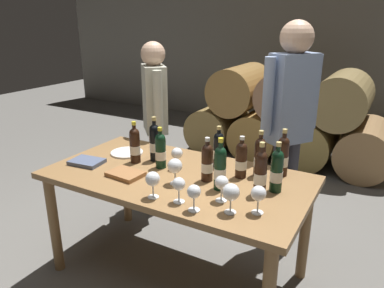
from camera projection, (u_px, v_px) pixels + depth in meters
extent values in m
plane|color=#66635E|center=(178.00, 272.00, 2.63)|extent=(14.00, 14.00, 0.00)
cube|color=slate|center=(321.00, 40.00, 5.62)|extent=(10.00, 0.24, 2.80)
cylinder|color=olive|center=(218.00, 126.00, 5.11)|extent=(0.60, 0.90, 0.60)
cylinder|color=olive|center=(261.00, 132.00, 4.81)|extent=(0.60, 0.90, 0.60)
cylinder|color=olive|center=(310.00, 140.00, 4.52)|extent=(0.60, 0.90, 0.60)
cylinder|color=olive|center=(366.00, 148.00, 4.22)|extent=(0.60, 0.90, 0.60)
cylinder|color=olive|center=(241.00, 89.00, 4.78)|extent=(0.60, 0.90, 0.60)
cylinder|color=#916749|center=(289.00, 93.00, 4.49)|extent=(0.60, 0.90, 0.60)
cylinder|color=olive|center=(343.00, 99.00, 4.19)|extent=(0.60, 0.90, 0.60)
cube|color=olive|center=(177.00, 177.00, 2.39)|extent=(1.70, 0.90, 0.04)
cylinder|color=olive|center=(54.00, 225.00, 2.55)|extent=(0.07, 0.07, 0.72)
cylinder|color=olive|center=(126.00, 183.00, 3.19)|extent=(0.07, 0.07, 0.72)
cylinder|color=olive|center=(305.00, 231.00, 2.47)|extent=(0.07, 0.07, 0.72)
cylinder|color=black|center=(220.00, 172.00, 2.14)|extent=(0.07, 0.07, 0.22)
sphere|color=black|center=(220.00, 153.00, 2.11)|extent=(0.07, 0.07, 0.07)
cylinder|color=black|center=(221.00, 148.00, 2.10)|extent=(0.03, 0.03, 0.07)
cylinder|color=gold|center=(221.00, 140.00, 2.08)|extent=(0.03, 0.03, 0.03)
cylinder|color=silver|center=(220.00, 173.00, 2.15)|extent=(0.07, 0.07, 0.07)
cylinder|color=black|center=(260.00, 176.00, 2.08)|extent=(0.07, 0.07, 0.22)
sphere|color=black|center=(261.00, 157.00, 2.04)|extent=(0.07, 0.07, 0.07)
cylinder|color=black|center=(262.00, 153.00, 2.03)|extent=(0.03, 0.03, 0.07)
cylinder|color=tan|center=(262.00, 144.00, 2.02)|extent=(0.03, 0.03, 0.03)
cylinder|color=silver|center=(260.00, 178.00, 2.09)|extent=(0.07, 0.07, 0.07)
cylinder|color=black|center=(260.00, 160.00, 2.33)|extent=(0.07, 0.07, 0.21)
sphere|color=black|center=(261.00, 144.00, 2.30)|extent=(0.07, 0.07, 0.07)
cylinder|color=black|center=(261.00, 139.00, 2.29)|extent=(0.03, 0.03, 0.07)
cylinder|color=tan|center=(261.00, 133.00, 2.27)|extent=(0.03, 0.03, 0.02)
cylinder|color=silver|center=(259.00, 162.00, 2.34)|extent=(0.07, 0.07, 0.06)
cylinder|color=black|center=(283.00, 159.00, 2.34)|extent=(0.07, 0.07, 0.22)
sphere|color=black|center=(284.00, 142.00, 2.30)|extent=(0.07, 0.07, 0.07)
cylinder|color=black|center=(284.00, 138.00, 2.29)|extent=(0.03, 0.03, 0.07)
cylinder|color=tan|center=(285.00, 131.00, 2.27)|extent=(0.03, 0.03, 0.02)
cylinder|color=silver|center=(282.00, 161.00, 2.34)|extent=(0.07, 0.07, 0.07)
cylinder|color=black|center=(218.00, 153.00, 2.48)|extent=(0.07, 0.07, 0.20)
sphere|color=black|center=(219.00, 138.00, 2.44)|extent=(0.07, 0.07, 0.07)
cylinder|color=black|center=(219.00, 134.00, 2.43)|extent=(0.03, 0.03, 0.06)
cylinder|color=tan|center=(219.00, 128.00, 2.42)|extent=(0.03, 0.03, 0.02)
cylinder|color=silver|center=(218.00, 154.00, 2.48)|extent=(0.07, 0.07, 0.06)
cylinder|color=black|center=(155.00, 145.00, 2.58)|extent=(0.07, 0.07, 0.22)
sphere|color=black|center=(154.00, 129.00, 2.54)|extent=(0.07, 0.07, 0.07)
cylinder|color=black|center=(154.00, 125.00, 2.53)|extent=(0.03, 0.03, 0.07)
cylinder|color=tan|center=(154.00, 119.00, 2.52)|extent=(0.03, 0.03, 0.03)
cylinder|color=silver|center=(155.00, 147.00, 2.59)|extent=(0.07, 0.07, 0.07)
cylinder|color=black|center=(276.00, 174.00, 2.12)|extent=(0.07, 0.07, 0.21)
sphere|color=black|center=(278.00, 156.00, 2.08)|extent=(0.07, 0.07, 0.07)
cylinder|color=black|center=(278.00, 152.00, 2.07)|extent=(0.03, 0.03, 0.07)
cylinder|color=tan|center=(279.00, 144.00, 2.06)|extent=(0.03, 0.03, 0.02)
cylinder|color=silver|center=(276.00, 176.00, 2.12)|extent=(0.07, 0.07, 0.06)
cylinder|color=black|center=(207.00, 166.00, 2.26)|extent=(0.07, 0.07, 0.20)
sphere|color=black|center=(207.00, 150.00, 2.23)|extent=(0.07, 0.07, 0.07)
cylinder|color=black|center=(207.00, 146.00, 2.22)|extent=(0.03, 0.03, 0.06)
cylinder|color=silver|center=(207.00, 139.00, 2.21)|extent=(0.03, 0.03, 0.02)
cylinder|color=silver|center=(207.00, 167.00, 2.27)|extent=(0.07, 0.07, 0.06)
cylinder|color=black|center=(241.00, 163.00, 2.31)|extent=(0.07, 0.07, 0.19)
sphere|color=black|center=(242.00, 148.00, 2.28)|extent=(0.07, 0.07, 0.07)
cylinder|color=black|center=(242.00, 144.00, 2.27)|extent=(0.03, 0.03, 0.06)
cylinder|color=silver|center=(242.00, 138.00, 2.26)|extent=(0.03, 0.03, 0.02)
cylinder|color=silver|center=(241.00, 165.00, 2.31)|extent=(0.07, 0.07, 0.06)
cylinder|color=black|center=(135.00, 148.00, 2.55)|extent=(0.07, 0.07, 0.21)
sphere|color=black|center=(134.00, 133.00, 2.51)|extent=(0.07, 0.07, 0.07)
cylinder|color=black|center=(134.00, 130.00, 2.51)|extent=(0.03, 0.03, 0.07)
cylinder|color=gold|center=(134.00, 123.00, 2.49)|extent=(0.03, 0.03, 0.02)
cylinder|color=silver|center=(135.00, 150.00, 2.55)|extent=(0.07, 0.07, 0.06)
cylinder|color=black|center=(161.00, 154.00, 2.46)|extent=(0.07, 0.07, 0.20)
sphere|color=black|center=(160.00, 139.00, 2.43)|extent=(0.07, 0.07, 0.07)
cylinder|color=black|center=(160.00, 135.00, 2.42)|extent=(0.03, 0.03, 0.06)
cylinder|color=gold|center=(160.00, 129.00, 2.40)|extent=(0.03, 0.03, 0.02)
cylinder|color=silver|center=(161.00, 155.00, 2.46)|extent=(0.07, 0.07, 0.06)
cylinder|color=white|center=(257.00, 213.00, 1.91)|extent=(0.06, 0.06, 0.00)
cylinder|color=white|center=(258.00, 206.00, 1.90)|extent=(0.01, 0.01, 0.07)
sphere|color=white|center=(259.00, 193.00, 1.87)|extent=(0.08, 0.08, 0.08)
cylinder|color=white|center=(175.00, 183.00, 2.25)|extent=(0.06, 0.06, 0.00)
cylinder|color=white|center=(175.00, 177.00, 2.23)|extent=(0.01, 0.01, 0.07)
sphere|color=white|center=(175.00, 166.00, 2.21)|extent=(0.09, 0.09, 0.09)
cylinder|color=white|center=(179.00, 202.00, 2.02)|extent=(0.06, 0.06, 0.00)
cylinder|color=white|center=(179.00, 195.00, 2.01)|extent=(0.01, 0.01, 0.07)
sphere|color=white|center=(179.00, 184.00, 1.99)|extent=(0.07, 0.07, 0.07)
cylinder|color=white|center=(194.00, 210.00, 1.94)|extent=(0.06, 0.06, 0.00)
cylinder|color=white|center=(194.00, 203.00, 1.92)|extent=(0.01, 0.01, 0.07)
sphere|color=white|center=(194.00, 192.00, 1.90)|extent=(0.07, 0.07, 0.07)
cylinder|color=white|center=(153.00, 197.00, 2.08)|extent=(0.06, 0.06, 0.00)
cylinder|color=white|center=(153.00, 191.00, 2.06)|extent=(0.01, 0.01, 0.07)
sphere|color=white|center=(153.00, 179.00, 2.04)|extent=(0.08, 0.08, 0.08)
cylinder|color=white|center=(221.00, 200.00, 2.04)|extent=(0.06, 0.06, 0.00)
cylinder|color=white|center=(221.00, 194.00, 2.02)|extent=(0.01, 0.01, 0.07)
sphere|color=white|center=(222.00, 182.00, 2.00)|extent=(0.08, 0.08, 0.08)
cylinder|color=white|center=(177.00, 169.00, 2.47)|extent=(0.06, 0.06, 0.00)
cylinder|color=white|center=(177.00, 163.00, 2.45)|extent=(0.01, 0.01, 0.07)
sphere|color=white|center=(177.00, 153.00, 2.43)|extent=(0.08, 0.08, 0.08)
cylinder|color=white|center=(230.00, 212.00, 1.91)|extent=(0.06, 0.06, 0.00)
cylinder|color=white|center=(230.00, 205.00, 1.90)|extent=(0.01, 0.01, 0.07)
sphere|color=white|center=(231.00, 192.00, 1.88)|extent=(0.09, 0.09, 0.09)
cube|color=#4C5670|center=(87.00, 162.00, 2.55)|extent=(0.24, 0.18, 0.03)
cube|color=#936038|center=(125.00, 174.00, 2.35)|extent=(0.23, 0.18, 0.03)
cylinder|color=white|center=(127.00, 153.00, 2.74)|extent=(0.24, 0.24, 0.01)
cylinder|color=#383842|center=(288.00, 191.00, 2.89)|extent=(0.11, 0.11, 0.85)
cylinder|color=#383842|center=(277.00, 194.00, 2.84)|extent=(0.11, 0.11, 0.85)
cube|color=#8499BC|center=(291.00, 99.00, 2.62)|extent=(0.33, 0.37, 0.64)
cylinder|color=#8499BC|center=(314.00, 92.00, 2.70)|extent=(0.08, 0.08, 0.54)
cylinder|color=#8499BC|center=(268.00, 97.00, 2.52)|extent=(0.08, 0.08, 0.54)
sphere|color=tan|center=(297.00, 37.00, 2.48)|extent=(0.23, 0.23, 0.23)
cylinder|color=#383842|center=(156.00, 168.00, 3.46)|extent=(0.11, 0.11, 0.77)
cylinder|color=#383842|center=(158.00, 172.00, 3.36)|extent=(0.11, 0.11, 0.77)
cube|color=#B2B29E|center=(155.00, 99.00, 3.19)|extent=(0.35, 0.36, 0.58)
cylinder|color=#B2B29E|center=(151.00, 91.00, 3.37)|extent=(0.08, 0.08, 0.49)
cylinder|color=#B2B29E|center=(158.00, 101.00, 2.99)|extent=(0.08, 0.08, 0.49)
sphere|color=tan|center=(153.00, 54.00, 3.06)|extent=(0.21, 0.21, 0.21)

